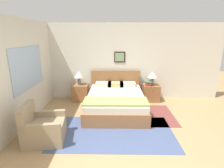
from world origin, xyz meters
name	(u,v)px	position (x,y,z in m)	size (l,w,h in m)	color
ground_plane	(120,154)	(0.00, 0.00, 0.00)	(16.00, 16.00, 0.00)	tan
wall_back	(118,62)	(0.00, 3.18, 1.30)	(7.08, 0.09, 2.60)	silver
wall_left	(28,71)	(-2.37, 1.57, 1.30)	(0.08, 5.55, 2.60)	silver
area_rug_main	(114,132)	(-0.13, 0.77, 0.00)	(2.78, 1.57, 0.01)	#47567F
area_rug_bedside	(158,115)	(1.14, 1.71, 0.00)	(0.84, 1.41, 0.01)	brown
bed	(116,101)	(-0.08, 2.04, 0.29)	(1.69, 2.16, 1.01)	#936038
armchair	(43,129)	(-1.63, 0.42, 0.28)	(0.88, 0.83, 0.83)	#998466
nightstand_near_window	(80,92)	(-1.30, 2.86, 0.28)	(0.54, 0.51, 0.56)	#936038
nightstand_by_door	(151,93)	(1.14, 2.86, 0.28)	(0.54, 0.51, 0.56)	#936038
table_lamp_near_window	(79,75)	(-1.31, 2.86, 0.90)	(0.32, 0.32, 0.47)	slate
table_lamp_by_door	(153,75)	(1.16, 2.86, 0.90)	(0.32, 0.32, 0.47)	slate
book_thick_bottom	(148,85)	(1.02, 2.82, 0.58)	(0.21, 0.28, 0.04)	#B7332D
book_hardcover_middle	(148,84)	(1.02, 2.82, 0.62)	(0.25, 0.31, 0.04)	#B7332D
book_novel_upper	(148,83)	(1.02, 2.82, 0.66)	(0.17, 0.25, 0.04)	#335693
book_slim_near_top	(148,82)	(1.02, 2.82, 0.69)	(0.25, 0.31, 0.03)	#4C7551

